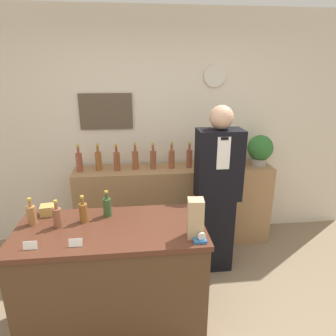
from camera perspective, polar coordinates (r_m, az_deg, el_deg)
The scene contains 24 objects.
back_wall at distance 3.61m, azimuth -3.23°, elevation 7.21°, with size 5.20×0.09×2.70m.
back_shelf at distance 3.66m, azimuth 1.18°, elevation -7.08°, with size 2.30×0.41×0.96m.
display_counter at distance 2.60m, azimuth -10.26°, elevation -19.82°, with size 1.43×0.69×0.91m.
shopkeeper at distance 3.08m, azimuth 9.35°, elevation -4.57°, with size 0.44×0.28×1.74m.
potted_plant at distance 3.68m, azimuth 17.13°, elevation 3.45°, with size 0.30×0.30×0.36m.
paper_bag at distance 2.14m, azimuth 5.25°, elevation -9.51°, with size 0.12×0.11×0.29m.
tape_dispenser at distance 2.14m, azimuth 6.22°, elevation -13.33°, with size 0.09×0.06×0.07m.
price_card_left at distance 2.25m, azimuth -24.79°, elevation -13.24°, with size 0.09×0.02×0.06m.
price_card_right at distance 2.17m, azimuth -17.21°, elevation -13.43°, with size 0.09×0.02×0.06m.
gift_box at distance 2.67m, azimuth -21.85°, elevation -7.40°, with size 0.13×0.12×0.08m.
counter_bottle_0 at distance 2.54m, azimuth -24.53°, elevation -8.06°, with size 0.07×0.07×0.22m.
counter_bottle_1 at distance 2.43m, azimuth -20.32°, elevation -8.72°, with size 0.07×0.07×0.22m.
counter_bottle_2 at distance 2.44m, azimuth -15.81°, elevation -8.05°, with size 0.07×0.07×0.22m.
counter_bottle_3 at distance 2.49m, azimuth -11.50°, elevation -7.19°, with size 0.07×0.07×0.22m.
shelf_bottle_0 at distance 3.46m, azimuth -16.56°, elevation 1.17°, with size 0.07×0.07×0.31m.
shelf_bottle_1 at distance 3.46m, azimuth -13.12°, elevation 1.44°, with size 0.07×0.07×0.31m.
shelf_bottle_2 at distance 3.41m, azimuth -9.72°, elevation 1.41°, with size 0.07×0.07×0.31m.
shelf_bottle_3 at distance 3.42m, azimuth -6.24°, elevation 1.65°, with size 0.07×0.07×0.31m.
shelf_bottle_4 at distance 3.42m, azimuth -2.77°, elevation 1.73°, with size 0.07×0.07×0.31m.
shelf_bottle_5 at distance 3.44m, azimuth 0.68°, elevation 1.83°, with size 0.07×0.07×0.31m.
shelf_bottle_6 at distance 3.47m, azimuth 4.08°, elevation 1.94°, with size 0.07×0.07×0.31m.
shelf_bottle_7 at distance 3.51m, azimuth 7.42°, elevation 2.01°, with size 0.07×0.07×0.31m.
shelf_bottle_8 at distance 3.58m, azimuth 10.57°, elevation 2.19°, with size 0.07×0.07×0.31m.
shelf_bottle_9 at distance 3.63m, azimuth 13.75°, elevation 2.22°, with size 0.07×0.07×0.31m.
Camera 1 is at (-0.20, -1.54, 2.06)m, focal length 32.00 mm.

